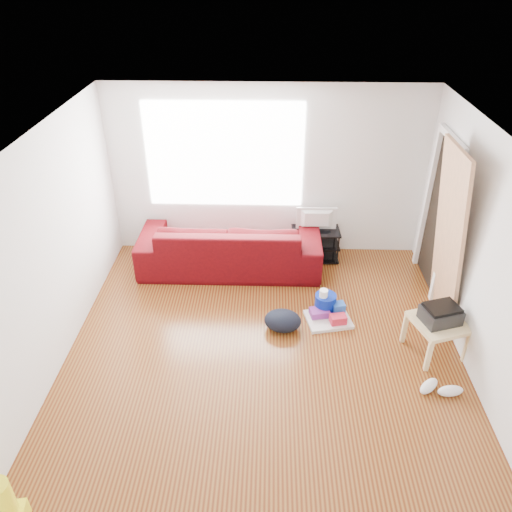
{
  "coord_description": "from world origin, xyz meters",
  "views": [
    {
      "loc": [
        0.04,
        -4.15,
        3.99
      ],
      "look_at": [
        -0.1,
        0.6,
        1.03
      ],
      "focal_mm": 35.0,
      "sensor_mm": 36.0,
      "label": 1
    }
  ],
  "objects_px": {
    "sofa": "(231,266)",
    "tv_stand": "(315,244)",
    "bucket": "(324,312)",
    "cleaning_tray": "(330,316)",
    "backpack": "(282,329)",
    "side_table": "(438,326)",
    "vacuum": "(3,511)"
  },
  "relations": [
    {
      "from": "sofa",
      "to": "tv_stand",
      "type": "relative_size",
      "value": 3.64
    },
    {
      "from": "bucket",
      "to": "cleaning_tray",
      "type": "xyz_separation_m",
      "value": [
        0.05,
        -0.16,
        0.06
      ]
    },
    {
      "from": "sofa",
      "to": "backpack",
      "type": "bearing_deg",
      "value": 118.22
    },
    {
      "from": "bucket",
      "to": "backpack",
      "type": "height_order",
      "value": "bucket"
    },
    {
      "from": "side_table",
      "to": "vacuum",
      "type": "distance_m",
      "value": 4.52
    },
    {
      "from": "cleaning_tray",
      "to": "side_table",
      "type": "bearing_deg",
      "value": -24.64
    },
    {
      "from": "backpack",
      "to": "cleaning_tray",
      "type": "bearing_deg",
      "value": 24.61
    },
    {
      "from": "cleaning_tray",
      "to": "vacuum",
      "type": "height_order",
      "value": "vacuum"
    },
    {
      "from": "tv_stand",
      "to": "side_table",
      "type": "bearing_deg",
      "value": -60.14
    },
    {
      "from": "side_table",
      "to": "vacuum",
      "type": "height_order",
      "value": "vacuum"
    },
    {
      "from": "tv_stand",
      "to": "side_table",
      "type": "distance_m",
      "value": 2.34
    },
    {
      "from": "side_table",
      "to": "backpack",
      "type": "xyz_separation_m",
      "value": [
        -1.73,
        0.34,
        -0.37
      ]
    },
    {
      "from": "tv_stand",
      "to": "cleaning_tray",
      "type": "xyz_separation_m",
      "value": [
        0.09,
        -1.46,
        -0.19
      ]
    },
    {
      "from": "vacuum",
      "to": "sofa",
      "type": "bearing_deg",
      "value": 58.85
    },
    {
      "from": "sofa",
      "to": "bucket",
      "type": "xyz_separation_m",
      "value": [
        1.28,
        -1.03,
        0.0
      ]
    },
    {
      "from": "backpack",
      "to": "vacuum",
      "type": "xyz_separation_m",
      "value": [
        -2.22,
        -2.54,
        0.25
      ]
    },
    {
      "from": "sofa",
      "to": "backpack",
      "type": "height_order",
      "value": "sofa"
    },
    {
      "from": "sofa",
      "to": "tv_stand",
      "type": "height_order",
      "value": "tv_stand"
    },
    {
      "from": "sofa",
      "to": "bucket",
      "type": "distance_m",
      "value": 1.65
    },
    {
      "from": "tv_stand",
      "to": "bucket",
      "type": "height_order",
      "value": "tv_stand"
    },
    {
      "from": "sofa",
      "to": "bucket",
      "type": "bearing_deg",
      "value": 141.02
    },
    {
      "from": "vacuum",
      "to": "backpack",
      "type": "bearing_deg",
      "value": 38.46
    },
    {
      "from": "sofa",
      "to": "cleaning_tray",
      "type": "height_order",
      "value": "sofa"
    },
    {
      "from": "tv_stand",
      "to": "backpack",
      "type": "bearing_deg",
      "value": -108.79
    },
    {
      "from": "tv_stand",
      "to": "backpack",
      "type": "distance_m",
      "value": 1.73
    },
    {
      "from": "sofa",
      "to": "cleaning_tray",
      "type": "distance_m",
      "value": 1.78
    },
    {
      "from": "cleaning_tray",
      "to": "vacuum",
      "type": "xyz_separation_m",
      "value": [
        -2.81,
        -2.72,
        0.19
      ]
    },
    {
      "from": "cleaning_tray",
      "to": "vacuum",
      "type": "bearing_deg",
      "value": -135.95
    },
    {
      "from": "side_table",
      "to": "cleaning_tray",
      "type": "xyz_separation_m",
      "value": [
        -1.14,
        0.52,
        -0.31
      ]
    },
    {
      "from": "sofa",
      "to": "side_table",
      "type": "distance_m",
      "value": 3.02
    },
    {
      "from": "sofa",
      "to": "side_table",
      "type": "xyz_separation_m",
      "value": [
        2.46,
        -1.71,
        0.37
      ]
    },
    {
      "from": "sofa",
      "to": "bucket",
      "type": "relative_size",
      "value": 9.52
    }
  ]
}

